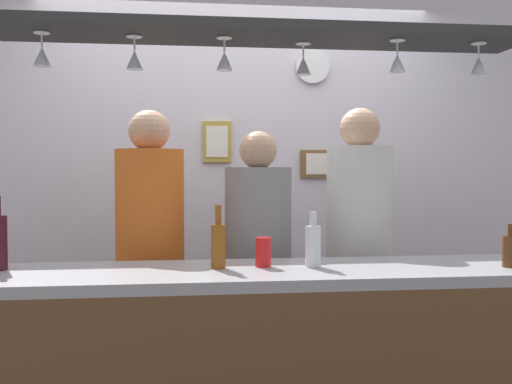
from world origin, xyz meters
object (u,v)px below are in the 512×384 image
object	(u,v)px
person_left_orange_shirt	(150,248)
wall_clock	(313,66)
person_middle_grey_shirt	(258,259)
bottle_soda_clear	(313,245)
person_right_white_patterned_shirt	(359,242)
bottle_beer_amber_tall	(218,244)
picture_frame_crest	(217,142)
picture_frame_lower_pair	(323,164)
bottle_beer_brown_stubby	(511,250)
drink_can	(263,252)

from	to	relation	value
person_left_orange_shirt	wall_clock	xyz separation A→B (m)	(1.00, 0.79, 1.06)
person_middle_grey_shirt	wall_clock	distance (m)	1.45
person_left_orange_shirt	bottle_soda_clear	bearing A→B (deg)	-40.39
person_right_white_patterned_shirt	bottle_beer_amber_tall	xyz separation A→B (m)	(-0.77, -0.58, 0.07)
picture_frame_crest	picture_frame_lower_pair	distance (m)	0.71
bottle_soda_clear	bottle_beer_amber_tall	size ratio (longest dim) A/B	0.88
bottle_soda_clear	bottle_beer_brown_stubby	distance (m)	0.82
drink_can	wall_clock	bearing A→B (deg)	69.60
person_middle_grey_shirt	bottle_beer_amber_tall	xyz separation A→B (m)	(-0.24, -0.58, 0.15)
picture_frame_lower_pair	bottle_beer_amber_tall	bearing A→B (deg)	-118.94
bottle_soda_clear	drink_can	xyz separation A→B (m)	(-0.20, 0.03, -0.03)
person_right_white_patterned_shirt	picture_frame_crest	xyz separation A→B (m)	(-0.69, 0.80, 0.56)
drink_can	picture_frame_crest	distance (m)	1.46
picture_frame_lower_pair	picture_frame_crest	bearing A→B (deg)	180.00
person_middle_grey_shirt	person_right_white_patterned_shirt	xyz separation A→B (m)	(0.53, 0.00, 0.08)
person_right_white_patterned_shirt	bottle_beer_amber_tall	world-z (taller)	person_right_white_patterned_shirt
bottle_soda_clear	bottle_beer_amber_tall	world-z (taller)	bottle_beer_amber_tall
person_right_white_patterned_shirt	bottle_soda_clear	distance (m)	0.71
drink_can	wall_clock	xyz separation A→B (m)	(0.50, 1.36, 1.01)
picture_frame_crest	picture_frame_lower_pair	size ratio (longest dim) A/B	0.87
bottle_soda_clear	picture_frame_lower_pair	distance (m)	1.48
person_right_white_patterned_shirt	bottle_soda_clear	xyz separation A→B (m)	(-0.38, -0.59, 0.07)
bottle_beer_brown_stubby	bottle_soda_clear	bearing A→B (deg)	173.00
drink_can	picture_frame_crest	xyz separation A→B (m)	(-0.11, 1.36, 0.52)
person_middle_grey_shirt	bottle_beer_amber_tall	size ratio (longest dim) A/B	6.32
bottle_beer_amber_tall	drink_can	bearing A→B (deg)	6.37
wall_clock	person_middle_grey_shirt	bearing A→B (deg)	-119.80
drink_can	wall_clock	world-z (taller)	wall_clock
person_middle_grey_shirt	person_right_white_patterned_shirt	world-z (taller)	person_right_white_patterned_shirt
picture_frame_crest	picture_frame_lower_pair	bearing A→B (deg)	0.00
bottle_beer_brown_stubby	picture_frame_crest	xyz separation A→B (m)	(-1.13, 1.49, 0.51)
drink_can	picture_frame_crest	size ratio (longest dim) A/B	0.47
picture_frame_crest	bottle_soda_clear	bearing A→B (deg)	-77.15
picture_frame_lower_pair	bottle_beer_brown_stubby	bearing A→B (deg)	-73.62
picture_frame_crest	picture_frame_lower_pair	xyz separation A→B (m)	(0.69, 0.00, -0.14)
bottle_beer_amber_tall	picture_frame_lower_pair	distance (m)	1.62
picture_frame_lower_pair	wall_clock	distance (m)	0.63
drink_can	bottle_soda_clear	bearing A→B (deg)	-8.96
person_left_orange_shirt	person_middle_grey_shirt	bearing A→B (deg)	0.00
drink_can	picture_frame_crest	bearing A→B (deg)	94.78
bottle_beer_amber_tall	picture_frame_crest	bearing A→B (deg)	86.98
person_left_orange_shirt	bottle_beer_amber_tall	bearing A→B (deg)	-62.19
person_left_orange_shirt	drink_can	distance (m)	0.75
bottle_beer_brown_stubby	drink_can	distance (m)	1.03
bottle_beer_amber_tall	wall_clock	world-z (taller)	wall_clock
person_left_orange_shirt	picture_frame_lower_pair	xyz separation A→B (m)	(1.07, 0.80, 0.43)
person_right_white_patterned_shirt	bottle_soda_clear	world-z (taller)	person_right_white_patterned_shirt
picture_frame_crest	wall_clock	bearing A→B (deg)	-0.58
bottle_beer_brown_stubby	picture_frame_lower_pair	world-z (taller)	picture_frame_lower_pair
bottle_soda_clear	person_right_white_patterned_shirt	bearing A→B (deg)	57.63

